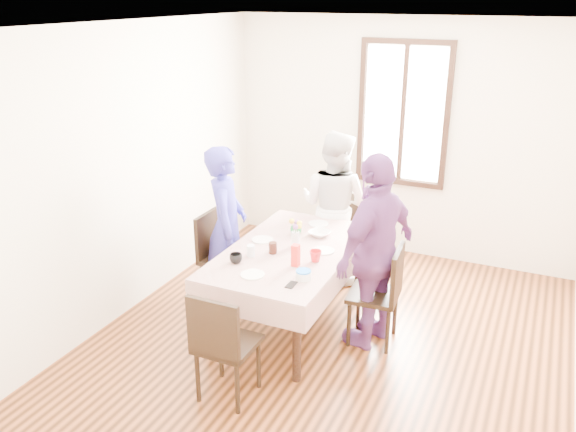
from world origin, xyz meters
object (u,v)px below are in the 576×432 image
at_px(person_left, 226,227).
at_px(person_far, 334,206).
at_px(chair_left, 225,259).
at_px(dining_table, 290,288).
at_px(chair_right, 374,294).
at_px(person_right, 374,251).
at_px(chair_near, 228,343).
at_px(chair_far, 334,236).

distance_m(person_left, person_far, 1.23).
height_order(chair_left, person_left, person_left).
xyz_separation_m(dining_table, chair_right, (0.78, 0.05, 0.08)).
height_order(dining_table, person_right, person_right).
height_order(chair_near, person_right, person_right).
bearing_deg(person_right, person_left, -75.81).
bearing_deg(chair_left, chair_near, 30.88).
relative_size(person_left, person_right, 0.93).
bearing_deg(chair_right, chair_left, 81.91).
height_order(dining_table, person_far, person_far).
bearing_deg(dining_table, chair_right, 3.84).
height_order(person_left, person_far, person_far).
xyz_separation_m(dining_table, chair_near, (0.00, -1.15, 0.08)).
height_order(chair_left, chair_right, same).
bearing_deg(chair_left, person_far, 141.43).
bearing_deg(chair_right, dining_table, 89.59).
bearing_deg(person_left, person_right, -117.77).
relative_size(person_left, person_far, 0.99).
relative_size(chair_right, person_far, 0.57).
bearing_deg(person_right, dining_table, -67.91).
xyz_separation_m(person_left, person_right, (1.51, -0.10, 0.06)).
distance_m(chair_right, person_right, 0.41).
height_order(chair_left, person_right, person_right).
distance_m(person_left, person_right, 1.52).
bearing_deg(chair_far, dining_table, 91.24).
height_order(chair_left, chair_far, same).
xyz_separation_m(chair_left, person_far, (0.78, 0.97, 0.35)).
height_order(chair_right, chair_far, same).
bearing_deg(person_far, person_left, 61.16).
xyz_separation_m(chair_near, person_left, (-0.76, 1.30, 0.35)).
distance_m(chair_near, person_left, 1.55).
bearing_deg(dining_table, chair_far, 90.00).
height_order(dining_table, person_left, person_left).
distance_m(dining_table, person_left, 0.88).
height_order(chair_near, person_left, person_left).
relative_size(chair_right, chair_far, 1.00).
bearing_deg(person_far, chair_left, 60.40).
height_order(chair_left, person_far, person_far).
bearing_deg(person_left, chair_left, 66.18).
bearing_deg(chair_far, chair_near, 91.24).
xyz_separation_m(chair_left, chair_right, (1.55, -0.10, 0.00)).
bearing_deg(chair_far, person_far, 91.24).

